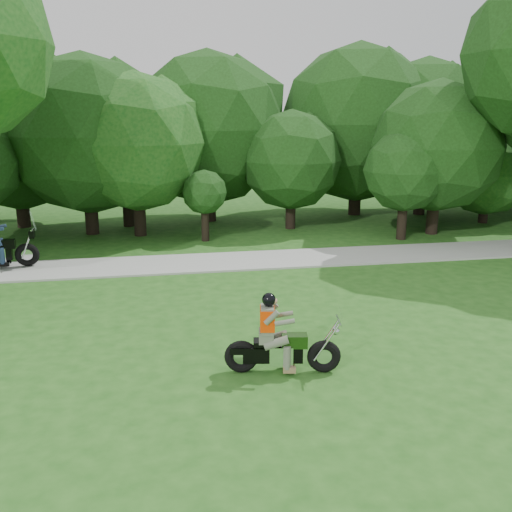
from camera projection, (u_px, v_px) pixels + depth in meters
name	position (u px, v px, depth m)	size (l,w,h in m)	color
ground	(382.00, 369.00, 10.29)	(100.00, 100.00, 0.00)	#215418
walkway	(281.00, 259.00, 17.91)	(60.00, 2.20, 0.06)	#A1A19C
tree_line	(247.00, 133.00, 23.47)	(39.18, 11.54, 7.65)	black
chopper_motorcycle	(277.00, 344.00, 10.03)	(2.07, 0.71, 1.48)	black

